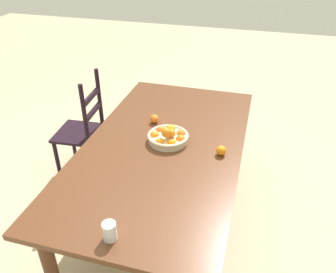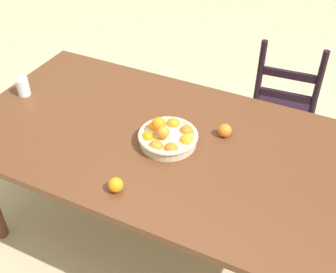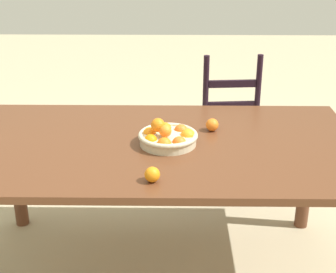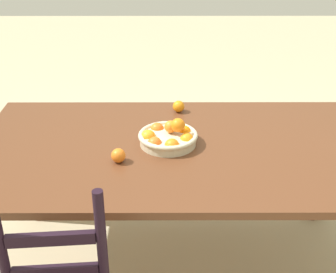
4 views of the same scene
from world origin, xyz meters
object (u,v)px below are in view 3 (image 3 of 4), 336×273
at_px(orange_loose_0, 212,125).
at_px(chair_near_window, 226,130).
at_px(fruit_bowl, 168,137).
at_px(dining_table, 158,159).
at_px(orange_loose_1, 152,174).

bearing_deg(orange_loose_0, chair_near_window, 77.97).
xyz_separation_m(chair_near_window, fruit_bowl, (-0.38, -0.90, 0.33)).
bearing_deg(dining_table, fruit_bowl, -23.96).
bearing_deg(orange_loose_1, fruit_bowl, 81.04).
height_order(chair_near_window, fruit_bowl, chair_near_window).
height_order(fruit_bowl, orange_loose_1, fruit_bowl).
xyz_separation_m(chair_near_window, orange_loose_1, (-0.44, -1.27, 0.33)).
distance_m(fruit_bowl, orange_loose_0, 0.28).
distance_m(fruit_bowl, orange_loose_1, 0.38).
bearing_deg(fruit_bowl, chair_near_window, 67.14).
distance_m(chair_near_window, fruit_bowl, 1.03).
relative_size(orange_loose_0, orange_loose_1, 1.01).
xyz_separation_m(dining_table, orange_loose_1, (-0.01, -0.40, 0.12)).
xyz_separation_m(dining_table, orange_loose_0, (0.27, 0.15, 0.12)).
height_order(chair_near_window, orange_loose_0, chair_near_window).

